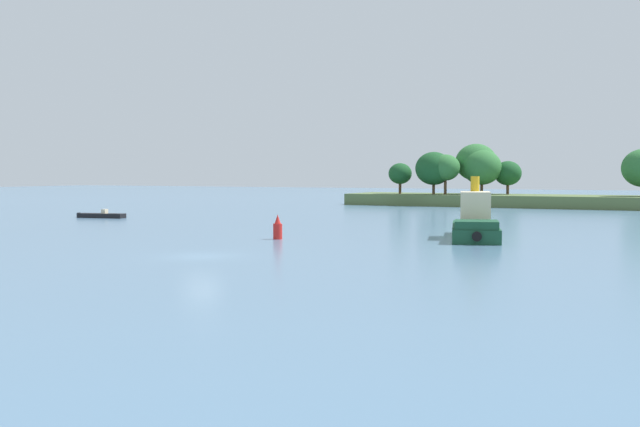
# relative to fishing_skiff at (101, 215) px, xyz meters

# --- Properties ---
(ground_plane) EXTENTS (400.00, 400.00, 0.00)m
(ground_plane) POSITION_rel_fishing_skiff_xyz_m (33.67, -27.95, -0.27)
(ground_plane) COLOR slate
(treeline_island) EXTENTS (63.88, 11.61, 9.67)m
(treeline_island) POSITION_rel_fishing_skiff_xyz_m (39.70, 50.76, 3.03)
(treeline_island) COLOR #566B3D
(treeline_island) RESTS_ON ground
(fishing_skiff) EXTENTS (5.89, 2.41, 1.00)m
(fishing_skiff) POSITION_rel_fishing_skiff_xyz_m (0.00, 0.00, 0.00)
(fishing_skiff) COLOR black
(fishing_skiff) RESTS_ON ground
(tugboat) EXTENTS (6.59, 12.05, 4.84)m
(tugboat) POSITION_rel_fishing_skiff_xyz_m (45.30, -7.95, 0.94)
(tugboat) COLOR #19472D
(tugboat) RESTS_ON ground
(channel_buoy_red) EXTENTS (0.70, 0.70, 1.90)m
(channel_buoy_red) POSITION_rel_fishing_skiff_xyz_m (31.84, -15.33, 0.54)
(channel_buoy_red) COLOR red
(channel_buoy_red) RESTS_ON ground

